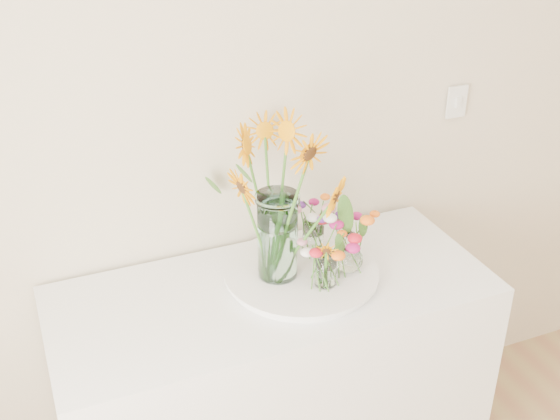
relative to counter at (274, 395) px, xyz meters
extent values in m
cube|color=white|center=(0.00, 0.00, 0.00)|extent=(1.40, 0.60, 0.90)
cylinder|color=white|center=(0.11, 0.02, 0.46)|extent=(0.47, 0.47, 0.02)
cylinder|color=#B9EDE0|center=(0.03, 0.03, 0.62)|extent=(0.14, 0.14, 0.29)
cylinder|color=white|center=(0.14, -0.08, 0.53)|extent=(0.08, 0.08, 0.11)
cylinder|color=white|center=(0.19, 0.11, 0.54)|extent=(0.09, 0.09, 0.12)
camera|label=1|loc=(-0.68, -1.69, 1.73)|focal=45.00mm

